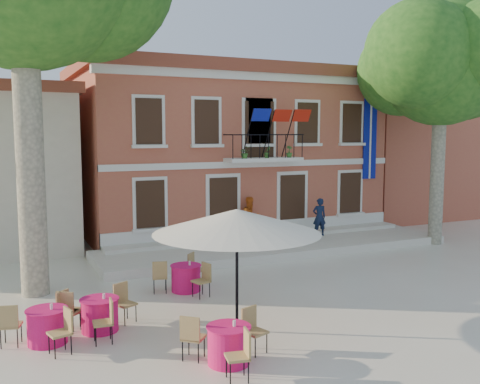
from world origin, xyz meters
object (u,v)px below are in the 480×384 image
cafe_table_1 (229,343)px  cafe_table_3 (186,277)px  cafe_table_0 (47,324)px  patio_umbrella (237,222)px  cafe_table_2 (100,313)px  pedestrian_orange (250,218)px  plane_tree_east (442,64)px  pedestrian_navy (319,217)px

cafe_table_1 → cafe_table_3: 5.09m
cafe_table_0 → cafe_table_1: 4.11m
patio_umbrella → cafe_table_2: (-2.89, 1.33, -2.14)m
patio_umbrella → pedestrian_orange: bearing=62.1°
plane_tree_east → patio_umbrella: bearing=-154.6°
pedestrian_navy → cafe_table_1: pedestrian_navy is taller
cafe_table_0 → cafe_table_3: same height
patio_umbrella → pedestrian_navy: 10.68m
plane_tree_east → pedestrian_navy: 7.84m
patio_umbrella → cafe_table_3: patio_umbrella is taller
pedestrian_navy → cafe_table_3: (-7.32, -4.18, -0.66)m
cafe_table_0 → cafe_table_2: bearing=12.7°
pedestrian_navy → cafe_table_0: pedestrian_navy is taller
plane_tree_east → pedestrian_navy: (-4.24, 2.19, -6.22)m
pedestrian_navy → plane_tree_east: bearing=165.4°
pedestrian_navy → cafe_table_0: (-11.35, -6.59, -0.66)m
plane_tree_east → cafe_table_0: (-15.59, -4.40, -6.88)m
pedestrian_orange → cafe_table_2: pedestrian_orange is taller
pedestrian_orange → cafe_table_1: size_ratio=0.93×
pedestrian_navy → cafe_table_0: size_ratio=0.87×
pedestrian_orange → cafe_table_3: 6.61m
cafe_table_2 → pedestrian_navy: bearing=31.9°
patio_umbrella → cafe_table_0: (-4.06, 1.07, -2.14)m
cafe_table_1 → cafe_table_2: (-2.00, 2.87, 0.00)m
plane_tree_east → patio_umbrella: (-11.53, -5.47, -4.74)m
cafe_table_0 → cafe_table_1: bearing=-39.4°
plane_tree_east → cafe_table_2: 16.50m
cafe_table_0 → cafe_table_3: (4.03, 2.41, 0.00)m
patio_umbrella → cafe_table_1: bearing=-119.9°
cafe_table_0 → cafe_table_2: same height
cafe_table_3 → cafe_table_0: bearing=-149.1°
cafe_table_0 → pedestrian_orange: bearing=40.5°
plane_tree_east → cafe_table_1: size_ratio=5.38×
patio_umbrella → pedestrian_orange: (4.41, 8.32, -1.42)m
plane_tree_east → pedestrian_orange: 9.83m
patio_umbrella → cafe_table_1: size_ratio=2.09×
patio_umbrella → cafe_table_2: bearing=155.2°
cafe_table_1 → cafe_table_3: (0.85, 5.02, 0.00)m
pedestrian_orange → cafe_table_1: 11.21m
pedestrian_orange → cafe_table_3: bearing=-135.0°
patio_umbrella → cafe_table_2: 3.83m
patio_umbrella → cafe_table_0: patio_umbrella is taller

